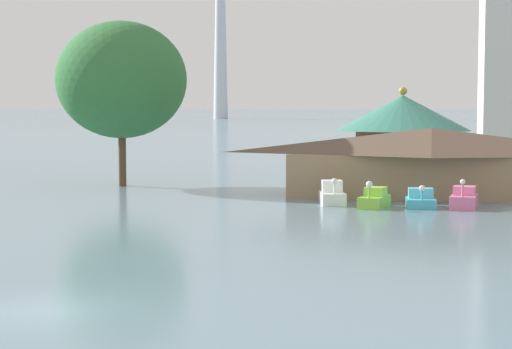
% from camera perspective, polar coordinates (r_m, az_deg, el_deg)
% --- Properties ---
extents(ground_plane, '(2000.00, 2000.00, 0.00)m').
position_cam_1_polar(ground_plane, '(27.86, -12.73, -8.30)').
color(ground_plane, slate).
extents(pedal_boat_white, '(1.96, 2.92, 1.68)m').
position_cam_1_polar(pedal_boat_white, '(55.43, 4.80, -1.27)').
color(pedal_boat_white, white).
rests_on(pedal_boat_white, ground).
extents(pedal_boat_lime, '(1.85, 2.84, 1.65)m').
position_cam_1_polar(pedal_boat_lime, '(53.91, 7.42, -1.55)').
color(pedal_boat_lime, '#8CCC3F').
rests_on(pedal_boat_lime, ground).
extents(pedal_boat_cyan, '(1.85, 2.59, 1.40)m').
position_cam_1_polar(pedal_boat_cyan, '(54.43, 10.29, -1.57)').
color(pedal_boat_cyan, '#4CB7CC').
rests_on(pedal_boat_cyan, ground).
extents(pedal_boat_pink, '(1.74, 2.57, 1.80)m').
position_cam_1_polar(pedal_boat_pink, '(54.34, 12.91, -1.53)').
color(pedal_boat_pink, pink).
rests_on(pedal_boat_pink, ground).
extents(boathouse, '(19.76, 6.11, 4.53)m').
position_cam_1_polar(boathouse, '(60.19, 10.93, 0.84)').
color(boathouse, '#9E7F5B').
rests_on(boathouse, ground).
extents(green_roof_pavilion, '(11.22, 11.22, 7.51)m').
position_cam_1_polar(green_roof_pavilion, '(77.07, 9.17, 2.86)').
color(green_roof_pavilion, brown).
rests_on(green_roof_pavilion, ground).
extents(shoreline_tree_tall_left, '(9.63, 9.63, 12.17)m').
position_cam_1_polar(shoreline_tree_tall_left, '(67.86, -8.44, 5.89)').
color(shoreline_tree_tall_left, brown).
rests_on(shoreline_tree_tall_left, ground).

